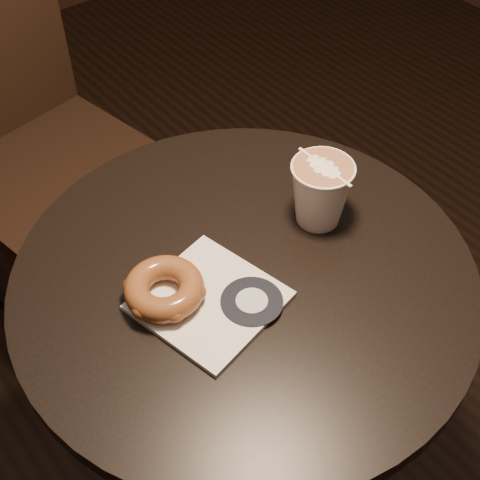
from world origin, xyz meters
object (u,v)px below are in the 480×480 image
at_px(doughnut, 164,288).
at_px(latte_cup, 320,193).
at_px(pastry_bag, 209,301).
at_px(cafe_table, 244,348).
at_px(chair, 16,112).

height_order(doughnut, latte_cup, latte_cup).
bearing_deg(pastry_bag, cafe_table, -2.50).
bearing_deg(doughnut, latte_cup, -2.90).
height_order(cafe_table, latte_cup, latte_cup).
distance_m(pastry_bag, latte_cup, 0.25).
relative_size(doughnut, latte_cup, 1.05).
relative_size(pastry_bag, doughnut, 1.55).
bearing_deg(cafe_table, latte_cup, 5.35).
xyz_separation_m(pastry_bag, doughnut, (-0.05, 0.04, 0.02)).
bearing_deg(latte_cup, cafe_table, -174.65).
height_order(chair, pastry_bag, chair).
bearing_deg(chair, latte_cup, -85.71).
distance_m(cafe_table, chair, 0.78).
height_order(cafe_table, pastry_bag, pastry_bag).
distance_m(cafe_table, latte_cup, 0.30).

